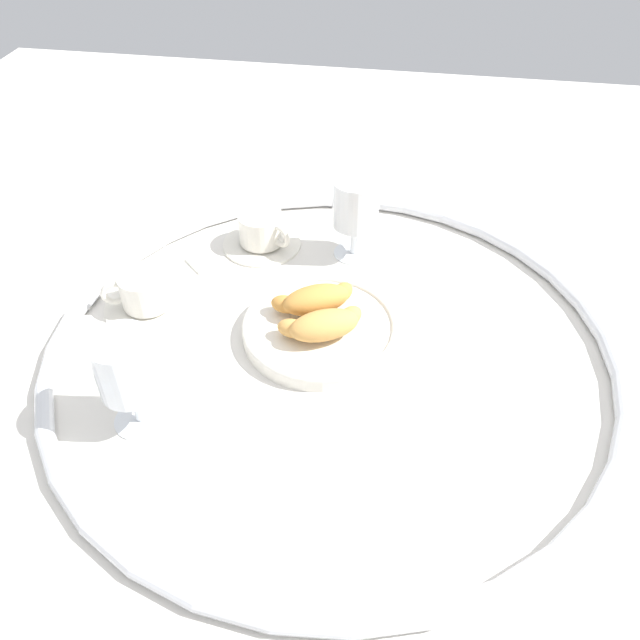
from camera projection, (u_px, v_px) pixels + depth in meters
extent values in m
plane|color=silver|center=(332.00, 350.00, 0.91)|extent=(2.20, 2.20, 0.00)
torus|color=silver|center=(333.00, 344.00, 0.90)|extent=(0.81, 0.81, 0.02)
cylinder|color=silver|center=(320.00, 330.00, 0.92)|extent=(0.23, 0.23, 0.02)
torus|color=silver|center=(320.00, 325.00, 0.92)|extent=(0.23, 0.23, 0.01)
ellipsoid|color=#D6994C|center=(324.00, 324.00, 0.88)|extent=(0.11, 0.09, 0.04)
ellipsoid|color=#D6994C|center=(350.00, 317.00, 0.90)|extent=(0.05, 0.05, 0.03)
ellipsoid|color=#D6994C|center=(292.00, 328.00, 0.89)|extent=(0.05, 0.03, 0.03)
ellipsoid|color=#CC893D|center=(316.00, 300.00, 0.92)|extent=(0.11, 0.09, 0.04)
ellipsoid|color=#CC893D|center=(340.00, 293.00, 0.95)|extent=(0.05, 0.05, 0.03)
ellipsoid|color=#CC893D|center=(286.00, 304.00, 0.93)|extent=(0.05, 0.03, 0.03)
cylinder|color=silver|center=(149.00, 305.00, 0.98)|extent=(0.14, 0.14, 0.01)
cylinder|color=silver|center=(145.00, 289.00, 0.96)|extent=(0.08, 0.08, 0.05)
cylinder|color=brown|center=(143.00, 278.00, 0.94)|extent=(0.07, 0.07, 0.01)
torus|color=silver|center=(114.00, 293.00, 0.94)|extent=(0.04, 0.03, 0.04)
cylinder|color=silver|center=(262.00, 243.00, 1.10)|extent=(0.14, 0.14, 0.01)
cylinder|color=silver|center=(261.00, 228.00, 1.08)|extent=(0.08, 0.08, 0.05)
cylinder|color=brown|center=(260.00, 217.00, 1.07)|extent=(0.07, 0.07, 0.01)
torus|color=silver|center=(280.00, 236.00, 1.06)|extent=(0.04, 0.03, 0.04)
cylinder|color=white|center=(141.00, 419.00, 0.81)|extent=(0.07, 0.07, 0.01)
cylinder|color=white|center=(137.00, 403.00, 0.79)|extent=(0.01, 0.01, 0.05)
cylinder|color=white|center=(126.00, 366.00, 0.75)|extent=(0.08, 0.08, 0.08)
cylinder|color=yellow|center=(127.00, 371.00, 0.75)|extent=(0.07, 0.07, 0.06)
cylinder|color=white|center=(354.00, 252.00, 1.08)|extent=(0.07, 0.07, 0.01)
cylinder|color=white|center=(354.00, 238.00, 1.06)|extent=(0.01, 0.01, 0.05)
cylinder|color=white|center=(356.00, 203.00, 1.02)|extent=(0.08, 0.08, 0.08)
cylinder|color=#E0CC4C|center=(355.00, 210.00, 1.03)|extent=(0.07, 0.07, 0.05)
cube|color=white|center=(201.00, 262.00, 1.06)|extent=(0.06, 0.06, 0.01)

